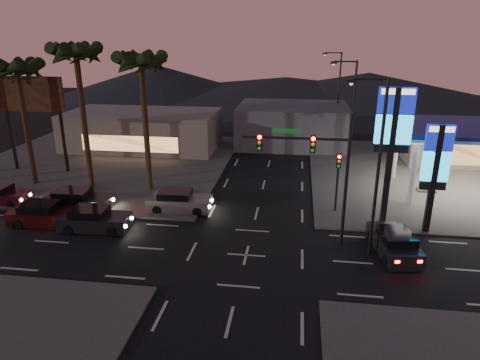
# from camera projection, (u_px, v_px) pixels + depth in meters

# --- Properties ---
(ground) EXTENTS (140.00, 140.00, 0.00)m
(ground) POSITION_uv_depth(u_px,v_px,m) (246.00, 255.00, 24.58)
(ground) COLOR black
(ground) RESTS_ON ground
(corner_lot_ne) EXTENTS (24.00, 24.00, 0.12)m
(corner_lot_ne) POSITION_uv_depth(u_px,v_px,m) (449.00, 177.00, 37.46)
(corner_lot_ne) COLOR #47443F
(corner_lot_ne) RESTS_ON ground
(corner_lot_nw) EXTENTS (24.00, 24.00, 0.12)m
(corner_lot_nw) POSITION_uv_depth(u_px,v_px,m) (103.00, 163.00, 41.57)
(corner_lot_nw) COLOR #47443F
(corner_lot_nw) RESTS_ON ground
(gas_station) EXTENTS (12.20, 8.20, 5.47)m
(gas_station) POSITION_uv_depth(u_px,v_px,m) (477.00, 131.00, 32.06)
(gas_station) COLOR silver
(gas_station) RESTS_ON ground
(convenience_store) EXTENTS (10.00, 6.00, 4.00)m
(convenience_store) POSITION_uv_depth(u_px,v_px,m) (458.00, 142.00, 41.23)
(convenience_store) COLOR #726B5B
(convenience_store) RESTS_ON ground
(pylon_sign_tall) EXTENTS (2.20, 0.35, 9.00)m
(pylon_sign_tall) POSITION_uv_depth(u_px,v_px,m) (393.00, 130.00, 26.51)
(pylon_sign_tall) COLOR black
(pylon_sign_tall) RESTS_ON ground
(pylon_sign_short) EXTENTS (1.60, 0.35, 7.00)m
(pylon_sign_short) POSITION_uv_depth(u_px,v_px,m) (436.00, 163.00, 25.83)
(pylon_sign_short) COLOR black
(pylon_sign_short) RESTS_ON ground
(traffic_signal_mast) EXTENTS (6.10, 0.39, 8.00)m
(traffic_signal_mast) POSITION_uv_depth(u_px,v_px,m) (317.00, 161.00, 24.22)
(traffic_signal_mast) COLOR black
(traffic_signal_mast) RESTS_ON ground
(pedestal_signal) EXTENTS (0.32, 0.39, 4.30)m
(pedestal_signal) POSITION_uv_depth(u_px,v_px,m) (338.00, 173.00, 29.43)
(pedestal_signal) COLOR black
(pedestal_signal) RESTS_ON ground
(streetlight_near) EXTENTS (2.14, 0.25, 10.00)m
(streetlight_near) POSITION_uv_depth(u_px,v_px,m) (375.00, 160.00, 22.75)
(streetlight_near) COLOR black
(streetlight_near) RESTS_ON ground
(streetlight_mid) EXTENTS (2.14, 0.25, 10.00)m
(streetlight_mid) POSITION_uv_depth(u_px,v_px,m) (350.00, 115.00, 34.90)
(streetlight_mid) COLOR black
(streetlight_mid) RESTS_ON ground
(streetlight_far) EXTENTS (2.14, 0.25, 10.00)m
(streetlight_far) POSITION_uv_depth(u_px,v_px,m) (337.00, 92.00, 47.98)
(streetlight_far) COLOR black
(streetlight_far) RESTS_ON ground
(palm_a) EXTENTS (4.41, 4.41, 10.86)m
(palm_a) POSITION_uv_depth(u_px,v_px,m) (142.00, 70.00, 31.49)
(palm_a) COLOR black
(palm_a) RESTS_ON ground
(palm_b) EXTENTS (4.41, 4.41, 11.46)m
(palm_b) POSITION_uv_depth(u_px,v_px,m) (77.00, 62.00, 31.96)
(palm_b) COLOR black
(palm_b) RESTS_ON ground
(palm_c) EXTENTS (4.41, 4.41, 10.26)m
(palm_c) POSITION_uv_depth(u_px,v_px,m) (18.00, 76.00, 32.96)
(palm_c) COLOR black
(palm_c) RESTS_ON ground
(billboard) EXTENTS (6.00, 0.30, 8.50)m
(billboard) POSITION_uv_depth(u_px,v_px,m) (32.00, 102.00, 37.27)
(billboard) COLOR black
(billboard) RESTS_ON ground
(building_far_west) EXTENTS (16.00, 8.00, 4.00)m
(building_far_west) POSITION_uv_depth(u_px,v_px,m) (143.00, 130.00, 46.28)
(building_far_west) COLOR #726B5B
(building_far_west) RESTS_ON ground
(building_far_mid) EXTENTS (12.00, 9.00, 4.40)m
(building_far_mid) POSITION_uv_depth(u_px,v_px,m) (292.00, 125.00, 47.90)
(building_far_mid) COLOR #4C4C51
(building_far_mid) RESTS_ON ground
(hill_left) EXTENTS (40.00, 40.00, 6.00)m
(hill_left) POSITION_uv_depth(u_px,v_px,m) (156.00, 81.00, 82.89)
(hill_left) COLOR black
(hill_left) RESTS_ON ground
(hill_right) EXTENTS (50.00, 50.00, 5.00)m
(hill_right) POSITION_uv_depth(u_px,v_px,m) (368.00, 87.00, 77.91)
(hill_right) COLOR black
(hill_right) RESTS_ON ground
(hill_center) EXTENTS (60.00, 60.00, 4.00)m
(hill_center) POSITION_uv_depth(u_px,v_px,m) (285.00, 88.00, 80.00)
(hill_center) COLOR black
(hill_center) RESTS_ON ground
(car_lane_a_front) EXTENTS (4.64, 2.12, 1.48)m
(car_lane_a_front) POSITION_uv_depth(u_px,v_px,m) (94.00, 220.00, 27.52)
(car_lane_a_front) COLOR black
(car_lane_a_front) RESTS_ON ground
(car_lane_a_mid) EXTENTS (4.66, 2.07, 1.50)m
(car_lane_a_mid) POSITION_uv_depth(u_px,v_px,m) (44.00, 215.00, 28.28)
(car_lane_a_mid) COLOR black
(car_lane_a_mid) RESTS_ON ground
(car_lane_b_front) EXTENTS (4.66, 2.08, 1.50)m
(car_lane_b_front) POSITION_uv_depth(u_px,v_px,m) (179.00, 201.00, 30.48)
(car_lane_b_front) COLOR slate
(car_lane_b_front) RESTS_ON ground
(car_lane_b_mid) EXTENTS (4.88, 2.23, 1.56)m
(car_lane_b_mid) POSITION_uv_depth(u_px,v_px,m) (77.00, 201.00, 30.46)
(car_lane_b_mid) COLOR black
(car_lane_b_mid) RESTS_ON ground
(suv_station) EXTENTS (2.53, 4.66, 1.48)m
(suv_station) POSITION_uv_depth(u_px,v_px,m) (394.00, 243.00, 24.54)
(suv_station) COLOR black
(suv_station) RESTS_ON ground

